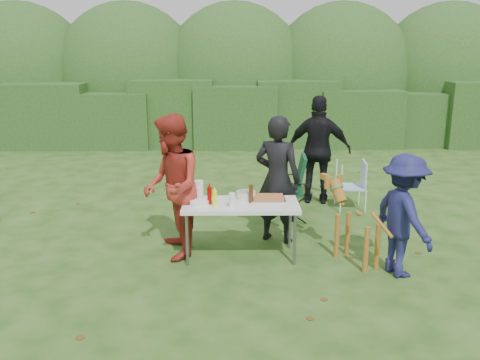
{
  "coord_description": "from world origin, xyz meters",
  "views": [
    {
      "loc": [
        -0.02,
        -6.02,
        2.73
      ],
      "look_at": [
        0.05,
        0.43,
        1.0
      ],
      "focal_mm": 38.0,
      "sensor_mm": 36.0,
      "label": 1
    }
  ],
  "objects_px": {
    "folding_table": "(241,207)",
    "person_black_puffy": "(319,150)",
    "mustard_bottle": "(215,198)",
    "person_cook": "(278,179)",
    "person_red_jacket": "(172,187)",
    "dog": "(358,225)",
    "beer_bottle": "(251,194)",
    "ketchup_bottle": "(209,196)",
    "lawn_chair": "(351,185)",
    "paper_towel_roll": "(199,190)",
    "child": "(403,216)",
    "camping_chair": "(285,187)"
  },
  "relations": [
    {
      "from": "camping_chair",
      "to": "paper_towel_roll",
      "type": "bearing_deg",
      "value": 50.8
    },
    {
      "from": "ketchup_bottle",
      "to": "beer_bottle",
      "type": "xyz_separation_m",
      "value": [
        0.53,
        0.05,
        0.01
      ]
    },
    {
      "from": "person_red_jacket",
      "to": "ketchup_bottle",
      "type": "relative_size",
      "value": 8.58
    },
    {
      "from": "mustard_bottle",
      "to": "ketchup_bottle",
      "type": "bearing_deg",
      "value": 130.81
    },
    {
      "from": "person_cook",
      "to": "ketchup_bottle",
      "type": "bearing_deg",
      "value": 57.73
    },
    {
      "from": "person_red_jacket",
      "to": "mustard_bottle",
      "type": "height_order",
      "value": "person_red_jacket"
    },
    {
      "from": "paper_towel_roll",
      "to": "person_black_puffy",
      "type": "bearing_deg",
      "value": 49.08
    },
    {
      "from": "person_cook",
      "to": "beer_bottle",
      "type": "height_order",
      "value": "person_cook"
    },
    {
      "from": "dog",
      "to": "lawn_chair",
      "type": "bearing_deg",
      "value": -40.14
    },
    {
      "from": "person_red_jacket",
      "to": "beer_bottle",
      "type": "height_order",
      "value": "person_red_jacket"
    },
    {
      "from": "ketchup_bottle",
      "to": "person_cook",
      "type": "bearing_deg",
      "value": 33.11
    },
    {
      "from": "folding_table",
      "to": "mustard_bottle",
      "type": "xyz_separation_m",
      "value": [
        -0.33,
        -0.11,
        0.15
      ]
    },
    {
      "from": "folding_table",
      "to": "lawn_chair",
      "type": "bearing_deg",
      "value": 46.83
    },
    {
      "from": "folding_table",
      "to": "paper_towel_roll",
      "type": "height_order",
      "value": "paper_towel_roll"
    },
    {
      "from": "folding_table",
      "to": "person_black_puffy",
      "type": "height_order",
      "value": "person_black_puffy"
    },
    {
      "from": "person_red_jacket",
      "to": "camping_chair",
      "type": "height_order",
      "value": "person_red_jacket"
    },
    {
      "from": "beer_bottle",
      "to": "paper_towel_roll",
      "type": "xyz_separation_m",
      "value": [
        -0.68,
        0.13,
        0.01
      ]
    },
    {
      "from": "person_cook",
      "to": "child",
      "type": "height_order",
      "value": "person_cook"
    },
    {
      "from": "person_cook",
      "to": "dog",
      "type": "height_order",
      "value": "person_cook"
    },
    {
      "from": "person_cook",
      "to": "ketchup_bottle",
      "type": "relative_size",
      "value": 8.22
    },
    {
      "from": "folding_table",
      "to": "child",
      "type": "xyz_separation_m",
      "value": [
        1.94,
        -0.55,
        0.06
      ]
    },
    {
      "from": "person_cook",
      "to": "dog",
      "type": "bearing_deg",
      "value": 164.71
    },
    {
      "from": "folding_table",
      "to": "person_cook",
      "type": "distance_m",
      "value": 0.81
    },
    {
      "from": "person_red_jacket",
      "to": "child",
      "type": "distance_m",
      "value": 2.9
    },
    {
      "from": "person_red_jacket",
      "to": "ketchup_bottle",
      "type": "height_order",
      "value": "person_red_jacket"
    },
    {
      "from": "person_cook",
      "to": "camping_chair",
      "type": "bearing_deg",
      "value": -77.46
    },
    {
      "from": "person_red_jacket",
      "to": "beer_bottle",
      "type": "xyz_separation_m",
      "value": [
        1.03,
        -0.03,
        -0.08
      ]
    },
    {
      "from": "person_red_jacket",
      "to": "person_black_puffy",
      "type": "bearing_deg",
      "value": 123.74
    },
    {
      "from": "dog",
      "to": "child",
      "type": "bearing_deg",
      "value": -154.99
    },
    {
      "from": "person_black_puffy",
      "to": "camping_chair",
      "type": "distance_m",
      "value": 1.15
    },
    {
      "from": "folding_table",
      "to": "child",
      "type": "distance_m",
      "value": 2.01
    },
    {
      "from": "beer_bottle",
      "to": "person_cook",
      "type": "bearing_deg",
      "value": 54.93
    },
    {
      "from": "person_red_jacket",
      "to": "child",
      "type": "height_order",
      "value": "person_red_jacket"
    },
    {
      "from": "folding_table",
      "to": "paper_towel_roll",
      "type": "distance_m",
      "value": 0.6
    },
    {
      "from": "mustard_bottle",
      "to": "person_cook",
      "type": "bearing_deg",
      "value": 38.73
    },
    {
      "from": "beer_bottle",
      "to": "camping_chair",
      "type": "bearing_deg",
      "value": 68.61
    },
    {
      "from": "beer_bottle",
      "to": "folding_table",
      "type": "bearing_deg",
      "value": -171.36
    },
    {
      "from": "person_cook",
      "to": "beer_bottle",
      "type": "distance_m",
      "value": 0.68
    },
    {
      "from": "ketchup_bottle",
      "to": "paper_towel_roll",
      "type": "xyz_separation_m",
      "value": [
        -0.15,
        0.18,
        0.02
      ]
    },
    {
      "from": "child",
      "to": "ketchup_bottle",
      "type": "height_order",
      "value": "child"
    },
    {
      "from": "person_red_jacket",
      "to": "mustard_bottle",
      "type": "xyz_separation_m",
      "value": [
        0.56,
        -0.16,
        -0.1
      ]
    },
    {
      "from": "mustard_bottle",
      "to": "beer_bottle",
      "type": "bearing_deg",
      "value": 15.7
    },
    {
      "from": "lawn_chair",
      "to": "person_red_jacket",
      "type": "bearing_deg",
      "value": 40.17
    },
    {
      "from": "person_red_jacket",
      "to": "dog",
      "type": "bearing_deg",
      "value": 71.44
    },
    {
      "from": "ketchup_bottle",
      "to": "beer_bottle",
      "type": "bearing_deg",
      "value": 5.2
    },
    {
      "from": "mustard_bottle",
      "to": "beer_bottle",
      "type": "distance_m",
      "value": 0.48
    },
    {
      "from": "person_cook",
      "to": "person_red_jacket",
      "type": "xyz_separation_m",
      "value": [
        -1.41,
        -0.53,
        0.04
      ]
    },
    {
      "from": "dog",
      "to": "ketchup_bottle",
      "type": "height_order",
      "value": "dog"
    },
    {
      "from": "child",
      "to": "beer_bottle",
      "type": "distance_m",
      "value": 1.9
    },
    {
      "from": "mustard_bottle",
      "to": "paper_towel_roll",
      "type": "distance_m",
      "value": 0.34
    }
  ]
}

